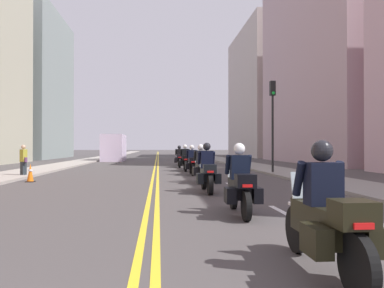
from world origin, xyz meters
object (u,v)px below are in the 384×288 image
Objects in this scene: motorcycle_2 at (207,173)px; pedestrian_0 at (24,160)px; motorcycle_0 at (326,219)px; motorcycle_7 at (179,157)px; motorcycle_6 at (179,158)px; parked_truck at (115,149)px; motorcycle_4 at (192,163)px; motorcycle_3 at (201,167)px; traffic_cone_1 at (30,173)px; motorcycle_1 at (240,186)px; traffic_light_near at (273,111)px; motorcycle_5 at (185,160)px.

pedestrian_0 is (-8.28, 6.84, 0.18)m from motorcycle_2.
motorcycle_0 is 1.08× the size of motorcycle_7.
parked_truck is at bearing 115.53° from motorcycle_6.
motorcycle_4 reaches higher than motorcycle_6.
motorcycle_3 reaches higher than traffic_cone_1.
motorcycle_6 is at bearing 91.64° from motorcycle_0.
parked_truck is (-6.56, 32.50, 0.62)m from motorcycle_1.
motorcycle_4 reaches higher than traffic_cone_1.
motorcycle_1 is (-0.17, 3.76, -0.01)m from motorcycle_0.
motorcycle_3 reaches higher than motorcycle_0.
parked_truck is (1.90, 21.58, 0.44)m from pedestrian_0.
motorcycle_6 is at bearing 88.59° from pedestrian_0.
parked_truck is (-6.30, 13.53, 0.62)m from motorcycle_6.
motorcycle_4 is at bearing 91.39° from motorcycle_1.
traffic_cone_1 is at bearing 148.74° from motorcycle_2.
motorcycle_4 is 5.30m from traffic_light_near.
motorcycle_1 is 0.97× the size of motorcycle_2.
motorcycle_2 is 10.74m from pedestrian_0.
motorcycle_2 is at bearing 94.00° from motorcycle_1.
motorcycle_1 reaches higher than motorcycle_0.
pedestrian_0 is 0.25× the size of parked_truck.
motorcycle_1 is 0.93× the size of motorcycle_3.
motorcycle_7 is (-0.06, 10.77, -0.01)m from motorcycle_4.
traffic_light_near reaches higher than motorcycle_1.
motorcycle_7 is (-0.03, 15.13, -0.04)m from motorcycle_3.
motorcycle_2 is 7.54m from motorcycle_4.
parked_truck is at bearing 101.06° from motorcycle_0.
motorcycle_2 is 9.37m from traffic_light_near.
motorcycle_7 is at bearing 87.04° from motorcycle_6.
motorcycle_5 is at bearing 69.15° from pedestrian_0.
motorcycle_2 is 18.31m from motorcycle_7.
motorcycle_5 is at bearing 91.94° from motorcycle_1.
motorcycle_3 is at bearing -75.46° from parked_truck.
motorcycle_3 is at bearing 20.74° from pedestrian_0.
motorcycle_3 reaches higher than motorcycle_6.
motorcycle_7 is 0.41× the size of traffic_light_near.
parked_truck reaches higher than traffic_cone_1.
motorcycle_6 is (-0.08, 14.89, 0.00)m from motorcycle_2.
motorcycle_1 is 7.27m from motorcycle_3.
motorcycle_0 is at bearing -88.33° from motorcycle_6.
pedestrian_0 is at bearing -176.54° from traffic_light_near.
motorcycle_4 reaches higher than pedestrian_0.
motorcycle_5 is 9.20m from pedestrian_0.
motorcycle_3 is 9.20m from pedestrian_0.
motorcycle_3 is (0.17, 3.19, 0.02)m from motorcycle_2.
motorcycle_6 is at bearing 90.43° from motorcycle_3.
parked_truck reaches higher than motorcycle_1.
motorcycle_0 is 11.03m from motorcycle_3.
traffic_light_near is (4.66, 7.62, 2.85)m from motorcycle_2.
motorcycle_5 is at bearing -89.64° from motorcycle_7.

